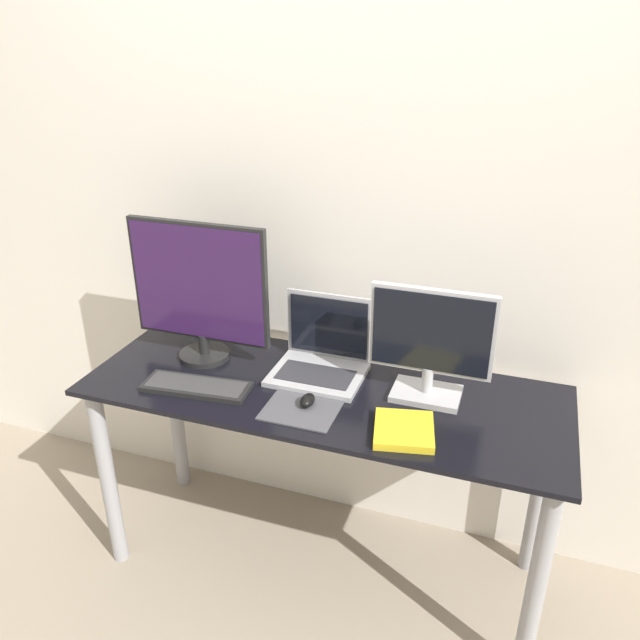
# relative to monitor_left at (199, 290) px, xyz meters

# --- Properties ---
(ground_plane) EXTENTS (12.00, 12.00, 0.00)m
(ground_plane) POSITION_rel_monitor_left_xyz_m (0.48, -0.36, -1.04)
(ground_plane) COLOR gray
(wall_back) EXTENTS (7.00, 0.05, 2.50)m
(wall_back) POSITION_rel_monitor_left_xyz_m (0.48, 0.29, 0.21)
(wall_back) COLOR silver
(wall_back) RESTS_ON ground_plane
(desk) EXTENTS (1.60, 0.59, 0.77)m
(desk) POSITION_rel_monitor_left_xyz_m (0.48, -0.07, -0.41)
(desk) COLOR black
(desk) RESTS_ON ground_plane
(monitor_left) EXTENTS (0.51, 0.18, 0.51)m
(monitor_left) POSITION_rel_monitor_left_xyz_m (0.00, 0.00, 0.00)
(monitor_left) COLOR black
(monitor_left) RESTS_ON desk
(monitor_right) EXTENTS (0.39, 0.15, 0.37)m
(monitor_right) POSITION_rel_monitor_left_xyz_m (0.81, -0.00, -0.07)
(monitor_right) COLOR #B2B2B7
(monitor_right) RESTS_ON desk
(laptop) EXTENTS (0.31, 0.26, 0.26)m
(laptop) POSITION_rel_monitor_left_xyz_m (0.44, 0.05, -0.20)
(laptop) COLOR #ADADB2
(laptop) RESTS_ON desk
(keyboard) EXTENTS (0.37, 0.16, 0.02)m
(keyboard) POSITION_rel_monitor_left_xyz_m (0.08, -0.21, -0.25)
(keyboard) COLOR black
(keyboard) RESTS_ON desk
(mousepad) EXTENTS (0.23, 0.21, 0.00)m
(mousepad) POSITION_rel_monitor_left_xyz_m (0.46, -0.21, -0.26)
(mousepad) COLOR #47474C
(mousepad) RESTS_ON desk
(mouse) EXTENTS (0.04, 0.07, 0.04)m
(mouse) POSITION_rel_monitor_left_xyz_m (0.47, -0.19, -0.24)
(mouse) COLOR black
(mouse) RESTS_ON mousepad
(book) EXTENTS (0.21, 0.22, 0.02)m
(book) POSITION_rel_monitor_left_xyz_m (0.79, -0.23, -0.25)
(book) COLOR yellow
(book) RESTS_ON desk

